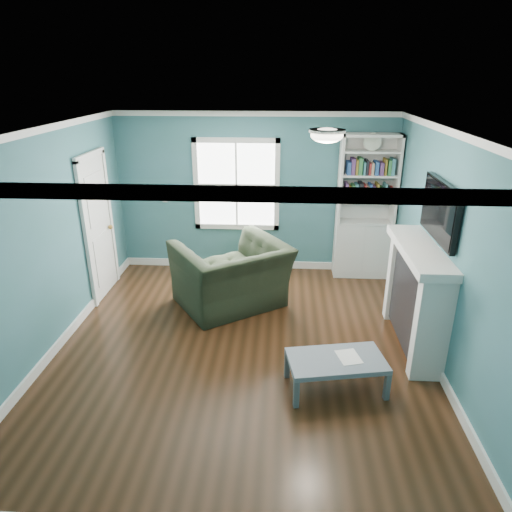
{
  "coord_description": "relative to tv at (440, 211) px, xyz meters",
  "views": [
    {
      "loc": [
        0.46,
        -4.78,
        3.14
      ],
      "look_at": [
        0.15,
        0.4,
        1.05
      ],
      "focal_mm": 32.0,
      "sensor_mm": 36.0,
      "label": 1
    }
  ],
  "objects": [
    {
      "name": "floor",
      "position": [
        -2.2,
        -0.2,
        -1.72
      ],
      "size": [
        5.0,
        5.0,
        0.0
      ],
      "primitive_type": "plane",
      "color": "black",
      "rests_on": "ground"
    },
    {
      "name": "room_walls",
      "position": [
        -2.2,
        -0.2,
        -0.14
      ],
      "size": [
        5.0,
        5.0,
        5.0
      ],
      "color": "#336B6A",
      "rests_on": "ground"
    },
    {
      "name": "trim",
      "position": [
        -2.2,
        -0.2,
        -0.49
      ],
      "size": [
        4.5,
        5.0,
        2.6
      ],
      "color": "white",
      "rests_on": "ground"
    },
    {
      "name": "window",
      "position": [
        -2.5,
        2.29,
        -0.27
      ],
      "size": [
        1.4,
        0.06,
        1.5
      ],
      "color": "white",
      "rests_on": "room_walls"
    },
    {
      "name": "bookshelf",
      "position": [
        -0.43,
        2.1,
        -0.8
      ],
      "size": [
        0.9,
        0.35,
        2.31
      ],
      "color": "silver",
      "rests_on": "ground"
    },
    {
      "name": "fireplace",
      "position": [
        -0.12,
        0.0,
        -1.09
      ],
      "size": [
        0.44,
        1.58,
        1.3
      ],
      "color": "black",
      "rests_on": "ground"
    },
    {
      "name": "tv",
      "position": [
        0.0,
        0.0,
        0.0
      ],
      "size": [
        0.06,
        1.1,
        0.65
      ],
      "primitive_type": "cube",
      "color": "black",
      "rests_on": "fireplace"
    },
    {
      "name": "door",
      "position": [
        -4.42,
        1.2,
        -0.65
      ],
      "size": [
        0.12,
        0.98,
        2.17
      ],
      "color": "silver",
      "rests_on": "ground"
    },
    {
      "name": "ceiling_fixture",
      "position": [
        -1.3,
        -0.1,
        0.82
      ],
      "size": [
        0.38,
        0.38,
        0.15
      ],
      "color": "white",
      "rests_on": "room_walls"
    },
    {
      "name": "light_switch",
      "position": [
        -3.7,
        2.28,
        -0.52
      ],
      "size": [
        0.08,
        0.01,
        0.12
      ],
      "primitive_type": "cube",
      "color": "white",
      "rests_on": "room_walls"
    },
    {
      "name": "recliner",
      "position": [
        -2.45,
        0.89,
        -1.1
      ],
      "size": [
        1.71,
        1.58,
        1.25
      ],
      "primitive_type": "imported",
      "rotation": [
        0.0,
        0.0,
        -2.54
      ],
      "color": "black",
      "rests_on": "ground"
    },
    {
      "name": "coffee_table",
      "position": [
        -1.14,
        -0.92,
        -1.41
      ],
      "size": [
        1.09,
        0.72,
        0.37
      ],
      "rotation": [
        0.0,
        0.0,
        0.18
      ],
      "color": "#495258",
      "rests_on": "ground"
    },
    {
      "name": "paper_sheet",
      "position": [
        -1.01,
        -0.88,
        -1.36
      ],
      "size": [
        0.28,
        0.33,
        0.0
      ],
      "primitive_type": "cube",
      "rotation": [
        0.0,
        0.0,
        0.26
      ],
      "color": "white",
      "rests_on": "coffee_table"
    }
  ]
}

